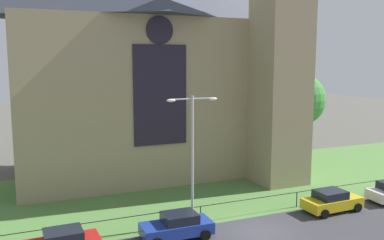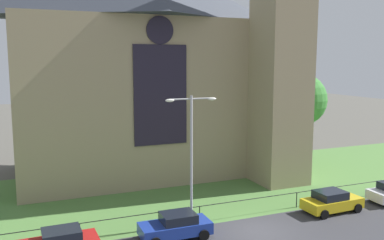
{
  "view_description": "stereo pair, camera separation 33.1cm",
  "coord_description": "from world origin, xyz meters",
  "px_view_note": "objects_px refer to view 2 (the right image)",
  "views": [
    {
      "loc": [
        -13.42,
        -21.11,
        10.38
      ],
      "look_at": [
        -1.15,
        8.0,
        5.93
      ],
      "focal_mm": 39.01,
      "sensor_mm": 36.0,
      "label": 1
    },
    {
      "loc": [
        -13.11,
        -21.24,
        10.38
      ],
      "look_at": [
        -1.15,
        8.0,
        5.93
      ],
      "focal_mm": 39.01,
      "sensor_mm": 36.0,
      "label": 2
    }
  ],
  "objects_px": {
    "church_building": "(150,63)",
    "parked_car_blue": "(176,226)",
    "streetlamp_near": "(191,144)",
    "tree_right_far": "(300,100)",
    "parked_car_yellow": "(332,201)"
  },
  "relations": [
    {
      "from": "church_building",
      "to": "parked_car_blue",
      "type": "distance_m",
      "value": 18.02
    },
    {
      "from": "church_building",
      "to": "streetlamp_near",
      "type": "height_order",
      "value": "church_building"
    },
    {
      "from": "church_building",
      "to": "parked_car_blue",
      "type": "xyz_separation_m",
      "value": [
        -3.0,
        -14.99,
        -9.53
      ]
    },
    {
      "from": "parked_car_blue",
      "to": "tree_right_far",
      "type": "bearing_deg",
      "value": -143.98
    },
    {
      "from": "tree_right_far",
      "to": "parked_car_blue",
      "type": "height_order",
      "value": "tree_right_far"
    },
    {
      "from": "tree_right_far",
      "to": "parked_car_blue",
      "type": "distance_m",
      "value": 22.77
    },
    {
      "from": "parked_car_blue",
      "to": "parked_car_yellow",
      "type": "xyz_separation_m",
      "value": [
        11.52,
        -0.0,
        0.0
      ]
    },
    {
      "from": "parked_car_blue",
      "to": "parked_car_yellow",
      "type": "bearing_deg",
      "value": -178.96
    },
    {
      "from": "church_building",
      "to": "parked_car_yellow",
      "type": "xyz_separation_m",
      "value": [
        8.52,
        -15.0,
        -9.53
      ]
    },
    {
      "from": "parked_car_yellow",
      "to": "parked_car_blue",
      "type": "bearing_deg",
      "value": 178.27
    },
    {
      "from": "tree_right_far",
      "to": "parked_car_yellow",
      "type": "bearing_deg",
      "value": -117.34
    },
    {
      "from": "church_building",
      "to": "parked_car_yellow",
      "type": "bearing_deg",
      "value": -60.4
    },
    {
      "from": "church_building",
      "to": "parked_car_blue",
      "type": "relative_size",
      "value": 6.14
    },
    {
      "from": "parked_car_yellow",
      "to": "streetlamp_near",
      "type": "bearing_deg",
      "value": 169.53
    },
    {
      "from": "tree_right_far",
      "to": "parked_car_blue",
      "type": "xyz_separation_m",
      "value": [
        -18.05,
        -12.62,
        -5.75
      ]
    }
  ]
}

